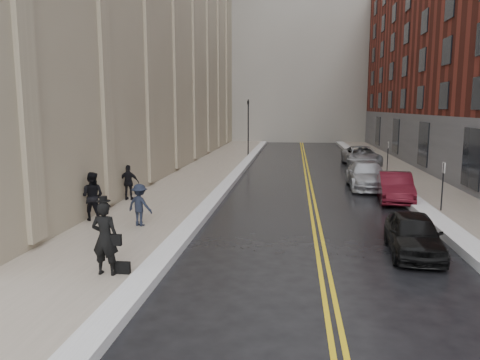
% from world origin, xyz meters
% --- Properties ---
extents(ground, '(160.00, 160.00, 0.00)m').
position_xyz_m(ground, '(0.00, 0.00, 0.00)').
color(ground, black).
rests_on(ground, ground).
extents(sidewalk_left, '(4.00, 64.00, 0.15)m').
position_xyz_m(sidewalk_left, '(-4.50, 16.00, 0.07)').
color(sidewalk_left, gray).
rests_on(sidewalk_left, ground).
extents(sidewalk_right, '(3.00, 64.00, 0.15)m').
position_xyz_m(sidewalk_right, '(9.00, 16.00, 0.07)').
color(sidewalk_right, gray).
rests_on(sidewalk_right, ground).
extents(lane_stripe_a, '(0.12, 64.00, 0.01)m').
position_xyz_m(lane_stripe_a, '(2.38, 16.00, 0.00)').
color(lane_stripe_a, gold).
rests_on(lane_stripe_a, ground).
extents(lane_stripe_b, '(0.12, 64.00, 0.01)m').
position_xyz_m(lane_stripe_b, '(2.62, 16.00, 0.00)').
color(lane_stripe_b, gold).
rests_on(lane_stripe_b, ground).
extents(snow_ridge_left, '(0.70, 60.80, 0.26)m').
position_xyz_m(snow_ridge_left, '(-2.20, 16.00, 0.13)').
color(snow_ridge_left, white).
rests_on(snow_ridge_left, ground).
extents(snow_ridge_right, '(0.85, 60.80, 0.30)m').
position_xyz_m(snow_ridge_right, '(7.15, 16.00, 0.15)').
color(snow_ridge_right, white).
rests_on(snow_ridge_right, ground).
extents(traffic_signal, '(0.18, 0.15, 5.20)m').
position_xyz_m(traffic_signal, '(-2.60, 30.00, 3.08)').
color(traffic_signal, black).
rests_on(traffic_signal, ground).
extents(parking_sign_near, '(0.06, 0.35, 2.23)m').
position_xyz_m(parking_sign_near, '(7.90, 8.00, 1.36)').
color(parking_sign_near, black).
rests_on(parking_sign_near, ground).
extents(parking_sign_far, '(0.06, 0.35, 2.23)m').
position_xyz_m(parking_sign_far, '(7.90, 20.00, 1.36)').
color(parking_sign_far, black).
rests_on(parking_sign_far, ground).
extents(car_black, '(1.81, 3.90, 1.29)m').
position_xyz_m(car_black, '(5.32, 2.10, 0.65)').
color(car_black, black).
rests_on(car_black, ground).
extents(car_maroon, '(1.92, 4.39, 1.40)m').
position_xyz_m(car_maroon, '(6.48, 10.50, 0.70)').
color(car_maroon, '#460C16').
rests_on(car_maroon, ground).
extents(car_silver_near, '(2.13, 5.12, 1.48)m').
position_xyz_m(car_silver_near, '(5.68, 14.24, 0.74)').
color(car_silver_near, '#A3A5AB').
rests_on(car_silver_near, ground).
extents(car_silver_far, '(2.76, 5.53, 1.50)m').
position_xyz_m(car_silver_far, '(6.80, 24.66, 0.75)').
color(car_silver_far, '#9C9FA4').
rests_on(car_silver_far, ground).
extents(pedestrian_main, '(0.75, 0.51, 1.98)m').
position_xyz_m(pedestrian_main, '(-3.30, -1.09, 1.14)').
color(pedestrian_main, black).
rests_on(pedestrian_main, sidewalk_left).
extents(pedestrian_a, '(0.94, 0.74, 1.90)m').
position_xyz_m(pedestrian_a, '(-6.20, 4.63, 1.10)').
color(pedestrian_a, black).
rests_on(pedestrian_a, sidewalk_left).
extents(pedestrian_b, '(1.16, 0.90, 1.58)m').
position_xyz_m(pedestrian_b, '(-4.08, 4.00, 0.94)').
color(pedestrian_b, black).
rests_on(pedestrian_b, sidewalk_left).
extents(pedestrian_c, '(1.00, 0.47, 1.67)m').
position_xyz_m(pedestrian_c, '(-6.20, 8.69, 0.98)').
color(pedestrian_c, black).
rests_on(pedestrian_c, sidewalk_left).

